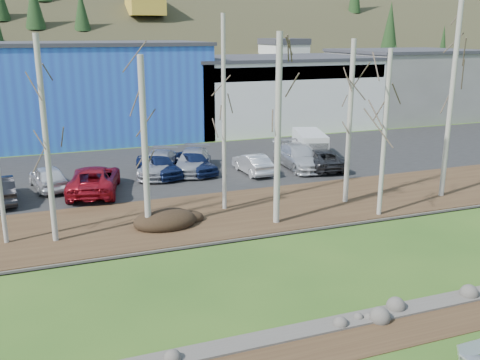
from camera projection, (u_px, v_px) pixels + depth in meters
name	position (u px, v px, depth m)	size (l,w,h in m)	color
dirt_strip	(398.00, 331.00, 16.87)	(80.00, 1.80, 0.03)	#382616
near_bank_rocks	(379.00, 316.00, 17.77)	(80.00, 0.80, 0.50)	#47423D
river	(319.00, 267.00, 21.47)	(80.00, 8.00, 0.90)	black
far_bank_rocks	(277.00, 232.00, 25.17)	(80.00, 0.80, 0.46)	#47423D
far_bank	(252.00, 210.00, 28.04)	(80.00, 7.00, 0.15)	#382616
parking_lot	(197.00, 165.00, 37.51)	(80.00, 14.00, 0.14)	black
building_blue	(86.00, 90.00, 47.02)	(20.40, 12.24, 8.30)	blue
building_white	(273.00, 91.00, 53.29)	(18.36, 12.24, 6.80)	silver
building_grey	(406.00, 83.00, 58.66)	(14.28, 12.24, 7.30)	slate
dirt_mound	(165.00, 220.00, 25.58)	(3.04, 2.14, 0.60)	black
birch_0	(46.00, 142.00, 22.65)	(0.24, 0.24, 8.94)	#B6B2A5
birch_2	(145.00, 146.00, 24.06)	(0.29, 0.29, 8.04)	#B6B2A5
birch_3	(278.00, 131.00, 24.93)	(0.30, 0.30, 9.01)	#B6B2A5
birch_4	(224.00, 115.00, 26.82)	(0.21, 0.21, 9.85)	#B6B2A5
birch_5	(385.00, 135.00, 26.16)	(0.23, 0.23, 8.23)	#B6B2A5
birch_6	(349.00, 123.00, 28.17)	(0.26, 0.26, 8.65)	#B6B2A5
birch_7	(452.00, 93.00, 28.85)	(0.28, 0.28, 11.56)	#B6B2A5
car_0	(48.00, 177.00, 31.46)	(1.70, 4.22, 1.44)	silver
car_2	(94.00, 180.00, 30.72)	(2.61, 5.66, 1.57)	maroon
car_3	(159.00, 164.00, 34.64)	(2.06, 5.07, 1.47)	#A6A7AE
car_4	(193.00, 162.00, 34.98)	(1.73, 4.29, 1.46)	#142047
car_5	(253.00, 164.00, 35.01)	(1.38, 3.97, 1.31)	silver
car_6	(320.00, 159.00, 36.23)	(2.27, 4.91, 1.37)	#262629
car_7	(299.00, 157.00, 36.36)	(2.20, 5.42, 1.57)	#BDBDBF
car_8	(159.00, 165.00, 34.22)	(1.73, 4.29, 1.46)	#142047
car_9	(193.00, 161.00, 35.41)	(2.06, 5.07, 1.47)	#A6A7AE
van_white	(310.00, 146.00, 38.87)	(3.06, 4.81, 1.95)	white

